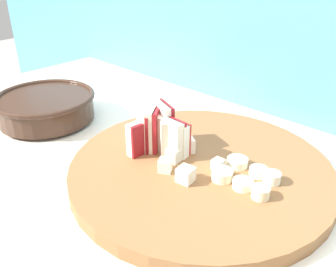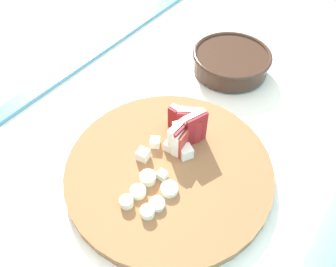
{
  "view_description": "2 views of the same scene",
  "coord_description": "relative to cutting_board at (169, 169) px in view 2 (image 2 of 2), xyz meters",
  "views": [
    {
      "loc": [
        0.18,
        -0.28,
        1.18
      ],
      "look_at": [
        -0.13,
        0.04,
        0.95
      ],
      "focal_mm": 38.6,
      "sensor_mm": 36.0,
      "label": 1
    },
    {
      "loc": [
        0.2,
        0.27,
        1.39
      ],
      "look_at": [
        -0.13,
        0.03,
        0.92
      ],
      "focal_mm": 35.55,
      "sensor_mm": 36.0,
      "label": 2
    }
  ],
  "objects": [
    {
      "name": "cutting_board",
      "position": [
        0.0,
        0.0,
        0.0
      ],
      "size": [
        0.37,
        0.37,
        0.02
      ],
      "primitive_type": "cylinder",
      "color": "brown",
      "rests_on": "tiled_countertop"
    },
    {
      "name": "ceramic_bowl",
      "position": [
        -0.32,
        -0.05,
        0.02
      ],
      "size": [
        0.18,
        0.18,
        0.05
      ],
      "color": "#382319",
      "rests_on": "tiled_countertop"
    },
    {
      "name": "banana_slice_rows",
      "position": [
        0.07,
        0.01,
        0.02
      ],
      "size": [
        0.09,
        0.07,
        0.01
      ],
      "color": "beige",
      "rests_on": "cutting_board"
    },
    {
      "name": "apple_dice_pile",
      "position": [
        -0.02,
        -0.02,
        0.02
      ],
      "size": [
        0.09,
        0.09,
        0.02
      ],
      "color": "beige",
      "rests_on": "cutting_board"
    },
    {
      "name": "apple_wedge_fan",
      "position": [
        -0.07,
        -0.01,
        0.04
      ],
      "size": [
        0.08,
        0.08,
        0.07
      ],
      "color": "maroon",
      "rests_on": "cutting_board"
    }
  ]
}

